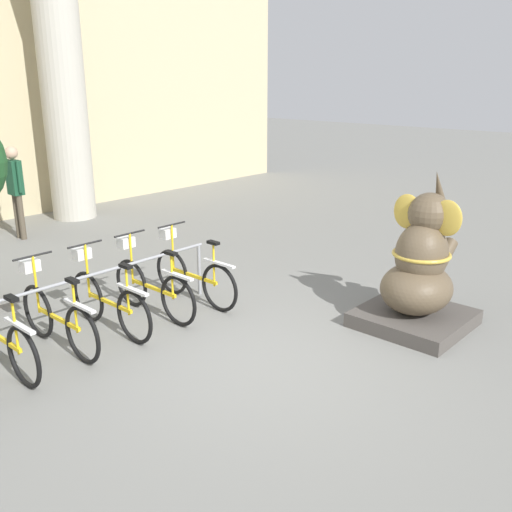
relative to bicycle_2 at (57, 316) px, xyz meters
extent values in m
plane|color=slate|center=(1.31, -1.87, -0.41)|extent=(60.00, 60.00, 0.00)
cylinder|color=#BCB7A8|center=(3.65, 5.73, 2.09)|extent=(0.94, 0.94, 5.00)
cylinder|color=gray|center=(2.29, 0.08, -0.03)|extent=(0.05, 0.05, 0.75)
cylinder|color=gray|center=(0.34, 0.08, 0.34)|extent=(4.00, 0.04, 0.04)
torus|color=black|center=(-0.68, -0.54, -0.07)|extent=(0.05, 0.67, 0.67)
cube|color=yellow|center=(-0.68, -0.05, -0.02)|extent=(0.04, 0.89, 0.04)
cube|color=silver|center=(-0.68, -0.54, 0.28)|extent=(0.06, 0.56, 0.03)
cylinder|color=yellow|center=(-0.68, -0.44, 0.22)|extent=(0.03, 0.03, 0.59)
cube|color=black|center=(-0.68, -0.44, 0.54)|extent=(0.08, 0.18, 0.04)
torus|color=black|center=(0.00, 0.46, -0.07)|extent=(0.05, 0.67, 0.67)
torus|color=black|center=(0.00, -0.53, -0.07)|extent=(0.05, 0.67, 0.67)
cube|color=yellow|center=(0.00, -0.04, -0.02)|extent=(0.04, 0.89, 0.04)
cube|color=silver|center=(0.00, -0.53, 0.28)|extent=(0.06, 0.56, 0.03)
cylinder|color=yellow|center=(0.00, -0.43, 0.22)|extent=(0.03, 0.03, 0.59)
cube|color=black|center=(0.00, -0.43, 0.54)|extent=(0.08, 0.18, 0.04)
cylinder|color=yellow|center=(0.00, 0.42, 0.28)|extent=(0.03, 0.03, 0.71)
cylinder|color=black|center=(0.00, 0.42, 0.64)|extent=(0.48, 0.03, 0.03)
cube|color=silver|center=(0.00, 0.52, 0.50)|extent=(0.20, 0.16, 0.14)
torus|color=black|center=(0.68, 0.44, -0.07)|extent=(0.05, 0.67, 0.67)
torus|color=black|center=(0.68, -0.55, -0.07)|extent=(0.05, 0.67, 0.67)
cube|color=yellow|center=(0.68, -0.06, -0.02)|extent=(0.04, 0.89, 0.04)
cube|color=silver|center=(0.68, -0.55, 0.28)|extent=(0.06, 0.56, 0.03)
cylinder|color=yellow|center=(0.68, -0.45, 0.22)|extent=(0.03, 0.03, 0.59)
cube|color=black|center=(0.68, -0.45, 0.54)|extent=(0.08, 0.18, 0.04)
cylinder|color=yellow|center=(0.68, 0.40, 0.28)|extent=(0.03, 0.03, 0.71)
cylinder|color=black|center=(0.68, 0.40, 0.64)|extent=(0.48, 0.03, 0.03)
cube|color=silver|center=(0.68, 0.50, 0.50)|extent=(0.20, 0.16, 0.14)
torus|color=black|center=(1.36, 0.44, -0.07)|extent=(0.05, 0.67, 0.67)
torus|color=black|center=(1.36, -0.55, -0.07)|extent=(0.05, 0.67, 0.67)
cube|color=yellow|center=(1.36, -0.05, -0.02)|extent=(0.04, 0.89, 0.04)
cube|color=silver|center=(1.36, -0.55, 0.28)|extent=(0.06, 0.56, 0.03)
cylinder|color=yellow|center=(1.36, -0.45, 0.22)|extent=(0.03, 0.03, 0.59)
cube|color=black|center=(1.36, -0.45, 0.54)|extent=(0.08, 0.18, 0.04)
cylinder|color=yellow|center=(1.36, 0.40, 0.28)|extent=(0.03, 0.03, 0.71)
cylinder|color=black|center=(1.36, 0.40, 0.64)|extent=(0.48, 0.03, 0.03)
cube|color=silver|center=(1.36, 0.50, 0.50)|extent=(0.20, 0.16, 0.14)
torus|color=black|center=(2.04, 0.39, -0.07)|extent=(0.05, 0.67, 0.67)
torus|color=black|center=(2.04, -0.60, -0.07)|extent=(0.05, 0.67, 0.67)
cube|color=yellow|center=(2.04, -0.10, -0.02)|extent=(0.04, 0.89, 0.04)
cube|color=silver|center=(2.04, -0.60, 0.28)|extent=(0.06, 0.56, 0.03)
cylinder|color=yellow|center=(2.04, -0.50, 0.22)|extent=(0.03, 0.03, 0.59)
cube|color=black|center=(2.04, -0.50, 0.54)|extent=(0.08, 0.18, 0.04)
cylinder|color=yellow|center=(2.04, 0.35, 0.28)|extent=(0.03, 0.03, 0.71)
cylinder|color=black|center=(2.04, 0.35, 0.64)|extent=(0.48, 0.03, 0.03)
cube|color=silver|center=(2.04, 0.45, 0.50)|extent=(0.20, 0.16, 0.14)
cube|color=#4C4742|center=(3.38, -2.77, -0.32)|extent=(1.28, 1.28, 0.18)
ellipsoid|color=brown|center=(3.38, -2.77, 0.10)|extent=(0.99, 0.87, 0.64)
ellipsoid|color=brown|center=(3.44, -2.77, 0.53)|extent=(0.70, 0.64, 0.81)
sphere|color=brown|center=(3.56, -2.77, 1.03)|extent=(0.52, 0.52, 0.52)
ellipsoid|color=gold|center=(3.49, -2.51, 1.03)|extent=(0.08, 0.37, 0.44)
ellipsoid|color=gold|center=(3.49, -3.03, 1.03)|extent=(0.08, 0.37, 0.44)
cone|color=brown|center=(3.79, -2.77, 1.25)|extent=(0.45, 0.19, 0.66)
cylinder|color=brown|center=(3.76, -2.62, 0.45)|extent=(0.52, 0.17, 0.46)
cylinder|color=brown|center=(3.76, -2.91, 0.45)|extent=(0.52, 0.17, 0.46)
torus|color=gold|center=(3.44, -2.77, 0.53)|extent=(0.72, 0.72, 0.05)
cylinder|color=brown|center=(1.97, 4.99, 0.03)|extent=(0.11, 0.11, 0.88)
cylinder|color=brown|center=(1.97, 4.82, 0.03)|extent=(0.11, 0.11, 0.88)
cube|color=#19472D|center=(1.97, 4.90, 0.80)|extent=(0.20, 0.32, 0.66)
sphere|color=tan|center=(1.97, 4.90, 1.27)|extent=(0.24, 0.24, 0.24)
cylinder|color=#19472D|center=(1.97, 5.10, 0.83)|extent=(0.07, 0.07, 0.59)
cylinder|color=#19472D|center=(1.97, 4.70, 0.83)|extent=(0.07, 0.07, 0.59)
camera|label=1|loc=(-2.95, -5.77, 2.64)|focal=40.00mm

